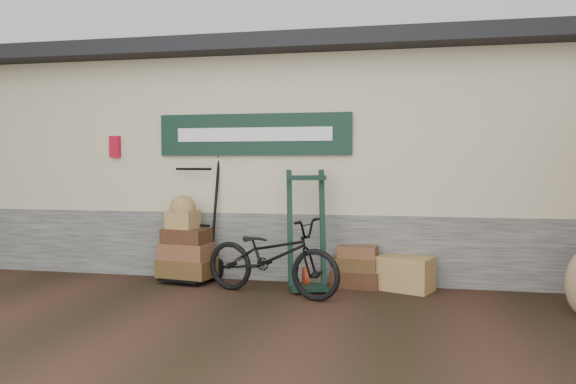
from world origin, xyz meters
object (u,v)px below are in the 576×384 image
object	(u,v)px
bicycle	(272,252)
wicker_hamper	(405,273)
green_barrow	(307,230)
porter_trolley	(194,217)
suitcase_stack	(356,266)

from	to	relation	value
bicycle	wicker_hamper	bearing A→B (deg)	-52.36
green_barrow	wicker_hamper	world-z (taller)	green_barrow
porter_trolley	suitcase_stack	size ratio (longest dim) A/B	2.84
wicker_hamper	bicycle	distance (m)	1.70
wicker_hamper	bicycle	xyz separation A→B (m)	(-1.56, -0.59, 0.31)
suitcase_stack	bicycle	size ratio (longest dim) A/B	0.34
suitcase_stack	wicker_hamper	xyz separation A→B (m)	(0.62, -0.07, -0.06)
green_barrow	bicycle	size ratio (longest dim) A/B	0.83
wicker_hamper	bicycle	size ratio (longest dim) A/B	0.36
green_barrow	suitcase_stack	size ratio (longest dim) A/B	2.47
porter_trolley	suitcase_stack	distance (m)	2.24
porter_trolley	green_barrow	xyz separation A→B (m)	(1.59, -0.27, -0.11)
suitcase_stack	bicycle	xyz separation A→B (m)	(-0.94, -0.66, 0.25)
suitcase_stack	porter_trolley	bearing A→B (deg)	-179.96
green_barrow	suitcase_stack	distance (m)	0.80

